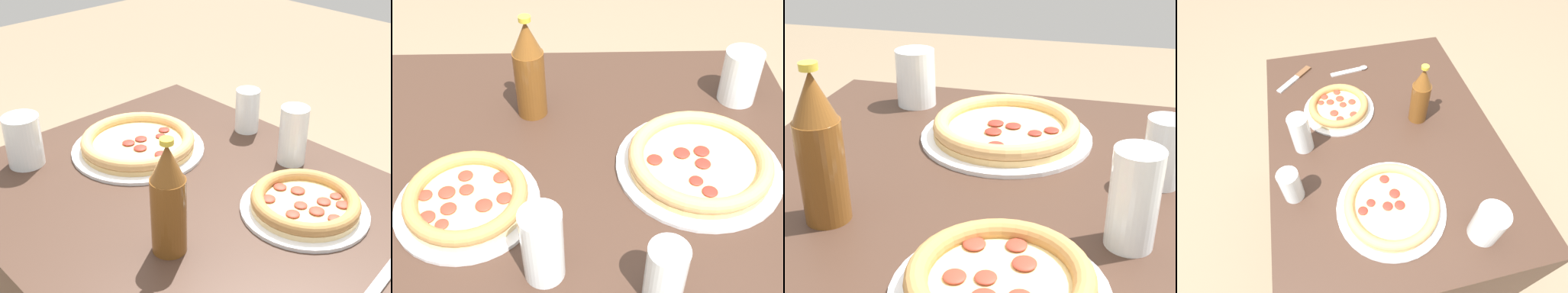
# 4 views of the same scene
# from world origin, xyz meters

# --- Properties ---
(ground_plane) EXTENTS (8.00, 8.00, 0.00)m
(ground_plane) POSITION_xyz_m (0.00, 0.00, 0.00)
(ground_plane) COLOR #847056
(table) EXTENTS (1.07, 0.79, 0.77)m
(table) POSITION_xyz_m (0.00, 0.00, 0.38)
(table) COLOR #3D281E
(table) RESTS_ON ground_plane
(pizza_salami) EXTENTS (0.26, 0.26, 0.04)m
(pizza_salami) POSITION_xyz_m (-0.15, -0.13, 0.79)
(pizza_salami) COLOR silver
(pizza_salami) RESTS_ON table
(pizza_margherita) EXTENTS (0.32, 0.32, 0.04)m
(pizza_margherita) POSITION_xyz_m (0.28, -0.05, 0.79)
(pizza_margherita) COLOR silver
(pizza_margherita) RESTS_ON table
(glass_lemonade) EXTENTS (0.07, 0.07, 0.14)m
(glass_lemonade) POSITION_xyz_m (-0.01, -0.27, 0.83)
(glass_lemonade) COLOR white
(glass_lemonade) RESTS_ON table
(glass_iced_tea) EXTENTS (0.08, 0.08, 0.12)m
(glass_iced_tea) POSITION_xyz_m (0.41, 0.18, 0.82)
(glass_iced_tea) COLOR white
(glass_iced_tea) RESTS_ON table
(glass_orange_juice) EXTENTS (0.06, 0.06, 0.11)m
(glass_orange_juice) POSITION_xyz_m (0.17, -0.32, 0.82)
(glass_orange_juice) COLOR white
(glass_orange_juice) RESTS_ON table
(beer_bottle) EXTENTS (0.07, 0.07, 0.23)m
(beer_bottle) POSITION_xyz_m (-0.05, 0.14, 0.87)
(beer_bottle) COLOR brown
(beer_bottle) RESTS_ON table
(knife) EXTENTS (0.15, 0.15, 0.01)m
(knife) POSITION_xyz_m (-0.37, -0.28, 0.77)
(knife) COLOR brown
(knife) RESTS_ON table
(spoon) EXTENTS (0.04, 0.16, 0.01)m
(spoon) POSITION_xyz_m (-0.37, -0.04, 0.77)
(spoon) COLOR silver
(spoon) RESTS_ON table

